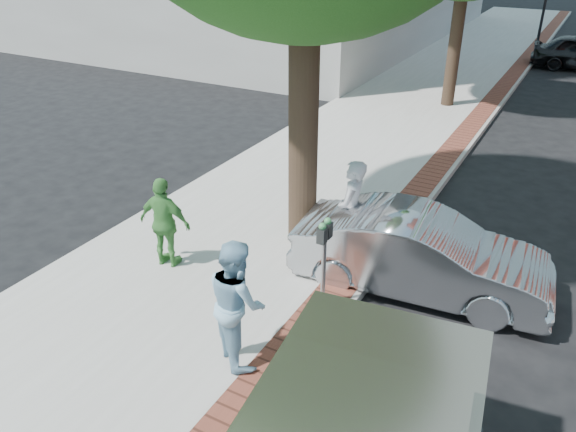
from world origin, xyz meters
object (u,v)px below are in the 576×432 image
Objects in this scene: parking_meter at (324,245)px; person_green at (165,223)px; person_gray at (351,212)px; person_officer at (237,302)px; sedan_silver at (420,254)px.

person_green is (-2.85, -0.24, -0.25)m from parking_meter.
person_gray reaches higher than person_officer.
person_officer is at bearing -8.56° from person_gray.
person_officer reaches higher than person_green.
person_green is 4.26m from sedan_silver.
parking_meter is at bearing -69.13° from person_officer.
person_green is 0.39× the size of sedan_silver.
sedan_silver is at bearing -81.01° from person_officer.
person_officer is (-0.48, -1.62, -0.15)m from parking_meter.
parking_meter is 1.69m from person_officer.
person_gray is 1.35m from sedan_silver.
person_officer is (-0.31, -3.04, -0.03)m from person_gray.
person_officer is 0.44× the size of sedan_silver.
person_green is at bearing 106.11° from sedan_silver.
sedan_silver is (1.28, -0.11, -0.40)m from person_gray.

